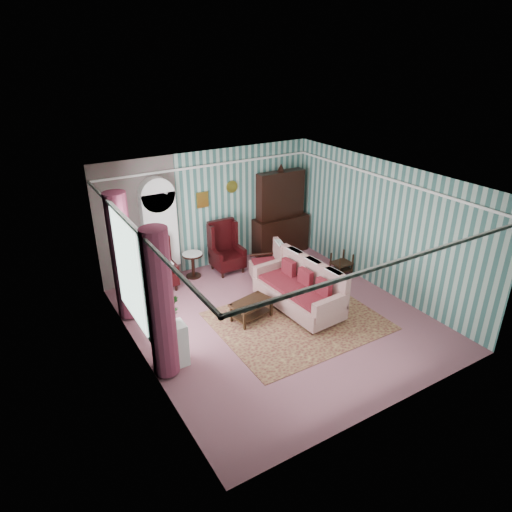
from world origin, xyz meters
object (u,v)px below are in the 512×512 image
dresser_hutch (281,210)px  coffee_table (251,310)px  nest_table (342,263)px  plant_stand (171,346)px  round_side_table (193,265)px  seated_woman (158,265)px  wingback_right (227,248)px  wingback_left (158,264)px  sofa (298,287)px  bookcase (161,236)px  floral_armchair (267,264)px

dresser_hutch → coffee_table: (-2.36, -2.46, -0.98)m
nest_table → plant_stand: size_ratio=0.68×
round_side_table → seated_woman: bearing=-170.5°
wingback_right → seated_woman: bearing=180.0°
coffee_table → dresser_hutch: bearing=46.2°
wingback_left → nest_table: 4.37m
sofa → coffee_table: 1.11m
wingback_left → bookcase: bearing=57.3°
bookcase → wingback_left: bearing=-122.7°
bookcase → plant_stand: 3.39m
bookcase → sofa: bearing=-54.5°
wingback_right → round_side_table: 0.92m
wingback_left → plant_stand: size_ratio=1.56×
seated_woman → coffee_table: bearing=-62.4°
wingback_left → wingback_right: same height
wingback_left → nest_table: size_ratio=2.31×
dresser_hutch → plant_stand: bearing=-144.9°
seated_woman → floral_armchair: seated_woman is taller
dresser_hutch → round_side_table: (-2.60, -0.12, -0.88)m
wingback_left → plant_stand: wingback_left is taller
bookcase → wingback_left: bookcase is taller
round_side_table → sofa: bearing=-62.5°
bookcase → dresser_hutch: dresser_hutch is taller
dresser_hutch → nest_table: bearing=-72.6°
coffee_table → sofa: bearing=-7.8°
plant_stand → sofa: (3.00, 0.41, 0.11)m
plant_stand → coffee_table: plant_stand is taller
round_side_table → coffee_table: round_side_table is taller
dresser_hutch → wingback_left: size_ratio=1.89×
wingback_right → coffee_table: 2.31m
round_side_table → sofa: 2.81m
sofa → bookcase: bearing=31.9°
round_side_table → sofa: sofa is taller
dresser_hutch → seated_woman: (-3.50, -0.27, -0.59)m
bookcase → seated_woman: bookcase is taller
nest_table → sofa: bearing=-157.3°
dresser_hutch → floral_armchair: size_ratio=2.65×
wingback_left → coffee_table: (1.14, -2.19, -0.43)m
dresser_hutch → coffee_table: size_ratio=2.83×
nest_table → plant_stand: plant_stand is taller
dresser_hutch → seated_woman: bearing=-175.6°
wingback_right → floral_armchair: size_ratio=1.40×
bookcase → round_side_table: 1.07m
wingback_right → round_side_table: wingback_right is taller
seated_woman → sofa: (2.20, -2.34, -0.08)m
dresser_hutch → plant_stand: (-4.30, -3.02, -0.78)m
seated_woman → sofa: size_ratio=0.57×
wingback_right → round_side_table: bearing=170.0°
bookcase → sofa: bookcase is taller
bookcase → seated_woman: bearing=-122.7°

